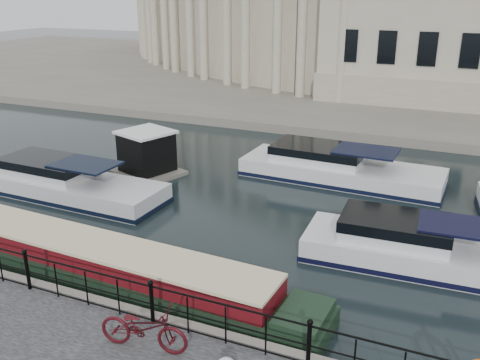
# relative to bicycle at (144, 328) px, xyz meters

# --- Properties ---
(ground_plane) EXTENTS (160.00, 160.00, 0.00)m
(ground_plane) POSITION_rel_bicycle_xyz_m (-0.36, 3.16, -1.11)
(ground_plane) COLOR black
(ground_plane) RESTS_ON ground
(far_bank) EXTENTS (120.00, 42.00, 0.55)m
(far_bank) POSITION_rel_bicycle_xyz_m (-0.36, 42.16, -0.84)
(far_bank) COLOR #6B665B
(far_bank) RESTS_ON ground_plane
(railing) EXTENTS (24.14, 0.14, 1.22)m
(railing) POSITION_rel_bicycle_xyz_m (-0.36, 0.91, 0.09)
(railing) COLOR black
(railing) RESTS_ON near_quay
(civic_building) EXTENTS (53.55, 31.84, 16.85)m
(civic_building) POSITION_rel_bicycle_xyz_m (-1.36, 37.87, 5.92)
(civic_building) COLOR #ADA38C
(civic_building) RESTS_ON far_bank
(bicycle) EXTENTS (2.23, 1.04, 1.13)m
(bicycle) POSITION_rel_bicycle_xyz_m (0.00, 0.00, 0.00)
(bicycle) COLOR #3F0B10
(bicycle) RESTS_ON near_quay
(narrowboat) EXTENTS (14.67, 2.62, 1.54)m
(narrowboat) POSITION_rel_bicycle_xyz_m (-3.59, 2.91, -0.75)
(narrowboat) COLOR black
(narrowboat) RESTS_ON ground_plane
(harbour_hut) EXTENTS (3.66, 3.35, 2.19)m
(harbour_hut) POSITION_rel_bicycle_xyz_m (-7.54, 11.73, -0.16)
(harbour_hut) COLOR #6B665B
(harbour_hut) RESTS_ON ground_plane
(cabin_cruisers) EXTENTS (27.28, 9.93, 1.99)m
(cabin_cruisers) POSITION_rel_bicycle_xyz_m (0.82, 11.08, -0.75)
(cabin_cruisers) COLOR silver
(cabin_cruisers) RESTS_ON ground_plane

